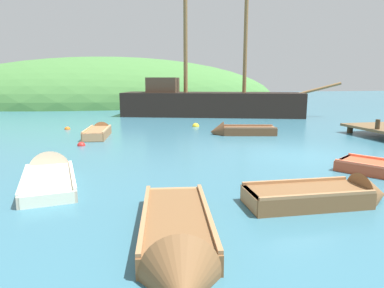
{
  "coord_description": "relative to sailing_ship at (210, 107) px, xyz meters",
  "views": [
    {
      "loc": [
        -6.41,
        -10.8,
        2.71
      ],
      "look_at": [
        -3.52,
        1.34,
        0.34
      ],
      "focal_mm": 31.97,
      "sensor_mm": 36.0,
      "label": 1
    }
  ],
  "objects": [
    {
      "name": "buoy_yellow",
      "position": [
        -2.48,
        -5.57,
        -0.66
      ],
      "size": [
        0.41,
        0.41,
        0.41
      ],
      "primitive_type": "sphere",
      "color": "yellow",
      "rests_on": "ground"
    },
    {
      "name": "rowboat_portside",
      "position": [
        -8.97,
        -15.16,
        -0.58
      ],
      "size": [
        1.69,
        3.68,
        1.17
      ],
      "rotation": [
        0.0,
        0.0,
        1.71
      ],
      "color": "beige",
      "rests_on": "ground"
    },
    {
      "name": "ground_plane",
      "position": [
        -0.86,
        -13.97,
        -0.66
      ],
      "size": [
        120.0,
        120.0,
        0.0
      ],
      "primitive_type": "plane",
      "color": "teal"
    },
    {
      "name": "rowboat_far",
      "position": [
        -1.08,
        -8.92,
        -0.53
      ],
      "size": [
        3.38,
        1.83,
        1.05
      ],
      "rotation": [
        0.0,
        0.0,
        2.9
      ],
      "color": "brown",
      "rests_on": "ground"
    },
    {
      "name": "shore_hill",
      "position": [
        -7.12,
        16.63,
        -0.66
      ],
      "size": [
        40.35,
        20.62,
        10.49
      ],
      "primitive_type": "ellipsoid",
      "color": "#477F3D",
      "rests_on": "ground"
    },
    {
      "name": "rowboat_outer_left",
      "position": [
        -6.3,
        -19.73,
        -0.56
      ],
      "size": [
        1.76,
        3.97,
        1.15
      ],
      "rotation": [
        0.0,
        0.0,
        4.56
      ],
      "color": "brown",
      "rests_on": "ground"
    },
    {
      "name": "rowboat_outer_right",
      "position": [
        -2.68,
        -18.45,
        -0.54
      ],
      "size": [
        3.34,
        1.25,
        1.05
      ],
      "rotation": [
        0.0,
        0.0,
        6.23
      ],
      "color": "brown",
      "rests_on": "ground"
    },
    {
      "name": "rowboat_center",
      "position": [
        -7.87,
        -7.72,
        -0.53
      ],
      "size": [
        1.37,
        3.31,
        0.92
      ],
      "rotation": [
        0.0,
        0.0,
        1.44
      ],
      "color": "#9E7047",
      "rests_on": "ground"
    },
    {
      "name": "sailing_ship",
      "position": [
        0.0,
        0.0,
        0.0
      ],
      "size": [
        15.58,
        7.36,
        11.71
      ],
      "rotation": [
        0.0,
        0.0,
        -0.33
      ],
      "color": "black",
      "rests_on": "ground"
    },
    {
      "name": "buoy_orange",
      "position": [
        -9.64,
        -5.09,
        -0.66
      ],
      "size": [
        0.31,
        0.31,
        0.31
      ],
      "primitive_type": "sphere",
      "color": "orange",
      "rests_on": "ground"
    },
    {
      "name": "buoy_red",
      "position": [
        -8.52,
        -10.19,
        -0.66
      ],
      "size": [
        0.33,
        0.33,
        0.33
      ],
      "primitive_type": "sphere",
      "color": "red",
      "rests_on": "ground"
    }
  ]
}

